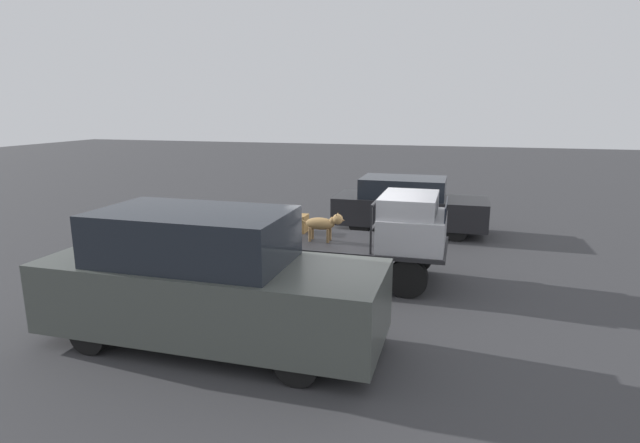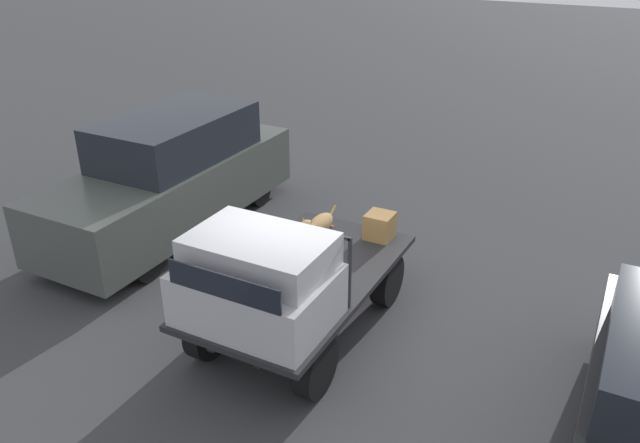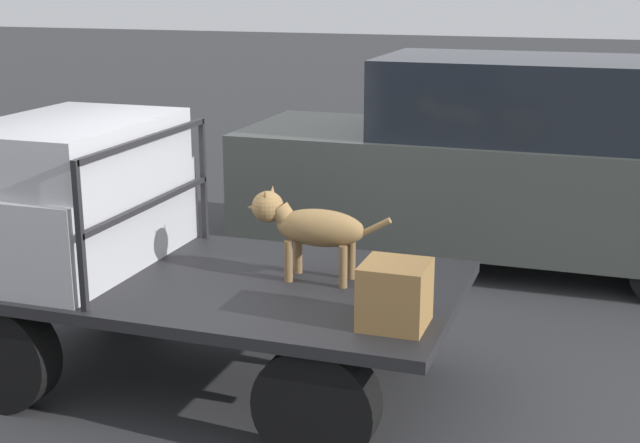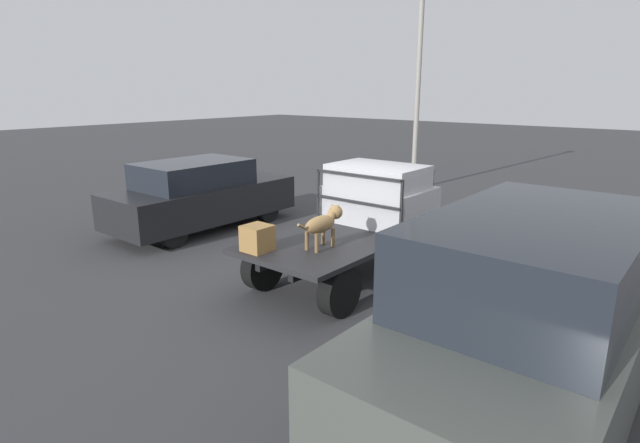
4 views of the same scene
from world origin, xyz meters
The scene contains 8 objects.
ground_plane centered at (0.00, 0.00, 0.00)m, with size 80.00×80.00×0.00m, color #38383A.
flatbed_truck centered at (0.00, 0.00, 0.59)m, with size 3.63×1.90×0.83m.
truck_cab centered at (1.09, 0.00, 1.33)m, with size 1.30×1.78×1.06m.
truck_headboard centered at (0.40, 0.00, 1.47)m, with size 0.04×1.78×0.97m.
dog centered at (-0.73, -0.17, 1.22)m, with size 1.05×0.26×0.64m.
cargo_crate centered at (-1.52, 0.47, 1.03)m, with size 0.39×0.39×0.39m.
parked_sedan centered at (0.55, 4.56, 0.81)m, with size 4.40×1.79×1.61m.
parked_pickup_far centered at (-1.64, -3.60, 1.02)m, with size 5.27×1.86×2.11m.
Camera 1 is at (1.98, -10.08, 3.60)m, focal length 28.00 mm.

